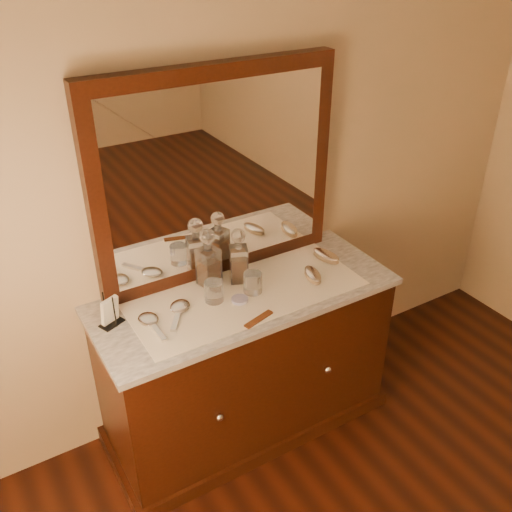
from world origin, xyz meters
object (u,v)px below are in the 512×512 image
at_px(mirror_frame, 217,176).
at_px(comb, 259,319).
at_px(decanter_right, 239,261).
at_px(hand_mirror_inner, 179,309).
at_px(brush_far, 326,256).
at_px(dresser_cabinet, 246,363).
at_px(pin_dish, 240,300).
at_px(napkin_rack, 110,312).
at_px(brush_near, 313,275).
at_px(hand_mirror_outer, 150,321).
at_px(decanter_left, 209,264).

relative_size(mirror_frame, comb, 7.65).
relative_size(decanter_right, hand_mirror_inner, 1.26).
xyz_separation_m(decanter_right, brush_far, (0.47, -0.07, -0.08)).
relative_size(dresser_cabinet, pin_dish, 18.02).
relative_size(napkin_rack, decanter_right, 0.55).
height_order(napkin_rack, brush_far, napkin_rack).
distance_m(brush_far, hand_mirror_inner, 0.83).
bearing_deg(brush_near, pin_dish, 177.03).
relative_size(pin_dish, hand_mirror_inner, 0.35).
bearing_deg(comb, hand_mirror_outer, 136.35).
relative_size(comb, hand_mirror_inner, 0.71).
xyz_separation_m(decanter_left, brush_near, (0.45, -0.21, -0.09)).
distance_m(mirror_frame, brush_near, 0.66).
relative_size(comb, brush_far, 0.90).
bearing_deg(dresser_cabinet, pin_dish, -138.04).
height_order(decanter_left, brush_near, decanter_left).
xyz_separation_m(dresser_cabinet, hand_mirror_inner, (-0.33, 0.02, 0.45)).
distance_m(decanter_left, hand_mirror_outer, 0.40).
distance_m(mirror_frame, pin_dish, 0.58).
height_order(comb, decanter_right, decanter_right).
distance_m(mirror_frame, comb, 0.68).
bearing_deg(napkin_rack, hand_mirror_outer, -31.09).
relative_size(decanter_left, decanter_right, 1.07).
height_order(dresser_cabinet, brush_far, brush_far).
distance_m(brush_near, brush_far, 0.20).
bearing_deg(mirror_frame, brush_near, -43.30).
xyz_separation_m(dresser_cabinet, napkin_rack, (-0.61, 0.09, 0.50)).
height_order(mirror_frame, pin_dish, mirror_frame).
height_order(mirror_frame, hand_mirror_inner, mirror_frame).
bearing_deg(pin_dish, mirror_frame, 78.96).
distance_m(comb, napkin_rack, 0.64).
bearing_deg(decanter_right, decanter_left, 163.82).
xyz_separation_m(decanter_right, hand_mirror_inner, (-0.35, -0.08, -0.10)).
xyz_separation_m(mirror_frame, pin_dish, (-0.06, -0.30, -0.49)).
distance_m(napkin_rack, brush_far, 1.12).
distance_m(mirror_frame, brush_far, 0.72).
distance_m(comb, hand_mirror_outer, 0.47).
height_order(decanter_left, hand_mirror_inner, decanter_left).
relative_size(brush_near, brush_far, 0.91).
bearing_deg(brush_far, decanter_right, 172.10).
bearing_deg(decanter_left, decanter_right, -16.18).
relative_size(dresser_cabinet, mirror_frame, 1.17).
relative_size(mirror_frame, napkin_rack, 7.85).
relative_size(dresser_cabinet, napkin_rack, 9.15).
bearing_deg(decanter_left, comb, -81.14).
bearing_deg(decanter_right, dresser_cabinet, -103.66).
relative_size(pin_dish, brush_far, 0.44).
bearing_deg(mirror_frame, hand_mirror_inner, -145.55).
relative_size(mirror_frame, brush_far, 6.87).
distance_m(comb, decanter_left, 0.38).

